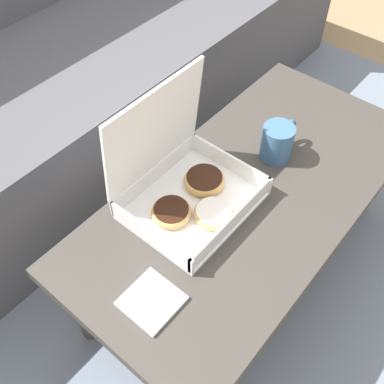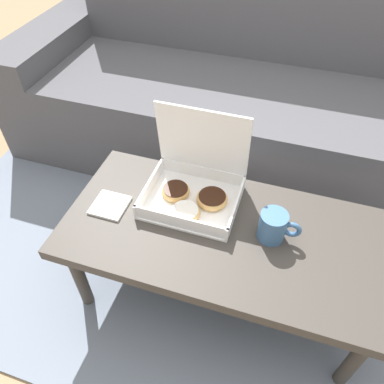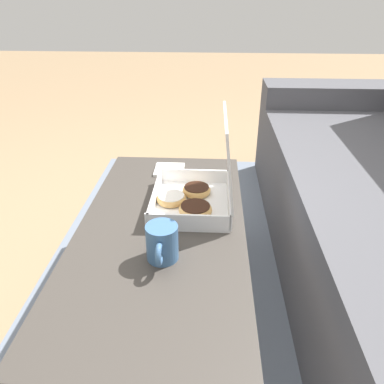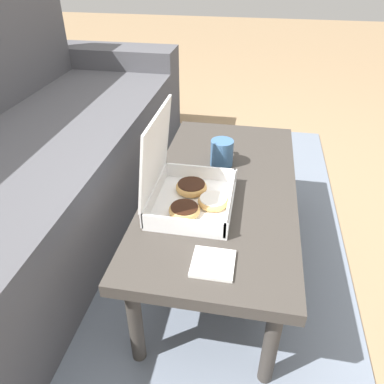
# 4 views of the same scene
# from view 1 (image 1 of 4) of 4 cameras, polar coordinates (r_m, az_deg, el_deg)

# --- Properties ---
(ground_plane) EXTENTS (12.00, 12.00, 0.00)m
(ground_plane) POSITION_cam_1_polar(r_m,az_deg,el_deg) (1.52, 3.53, -7.49)
(ground_plane) COLOR #937756
(area_rug) EXTENTS (2.68, 1.81, 0.01)m
(area_rug) POSITION_cam_1_polar(r_m,az_deg,el_deg) (1.63, -4.84, -1.65)
(area_rug) COLOR slate
(area_rug) RESTS_ON ground_plane
(couch) EXTENTS (2.56, 0.82, 0.97)m
(couch) POSITION_cam_1_polar(r_m,az_deg,el_deg) (1.73, -18.55, 13.81)
(couch) COLOR #4C4C51
(couch) RESTS_ON ground_plane
(coffee_table) EXTENTS (1.06, 0.51, 0.38)m
(coffee_table) POSITION_cam_1_polar(r_m,az_deg,el_deg) (1.22, 7.37, -0.91)
(coffee_table) COLOR #3D3833
(coffee_table) RESTS_ON ground_plane
(pastry_box) EXTENTS (0.32, 0.26, 0.31)m
(pastry_box) POSITION_cam_1_polar(r_m,az_deg,el_deg) (1.11, -0.72, 0.81)
(pastry_box) COLOR white
(pastry_box) RESTS_ON coffee_table
(coffee_mug) EXTENTS (0.13, 0.09, 0.10)m
(coffee_mug) POSITION_cam_1_polar(r_m,az_deg,el_deg) (1.25, 10.83, 6.35)
(coffee_mug) COLOR #3D6693
(coffee_mug) RESTS_ON coffee_table
(napkin_stack) EXTENTS (0.11, 0.11, 0.01)m
(napkin_stack) POSITION_cam_1_polar(r_m,az_deg,el_deg) (1.00, -5.15, -13.59)
(napkin_stack) COLOR white
(napkin_stack) RESTS_ON coffee_table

